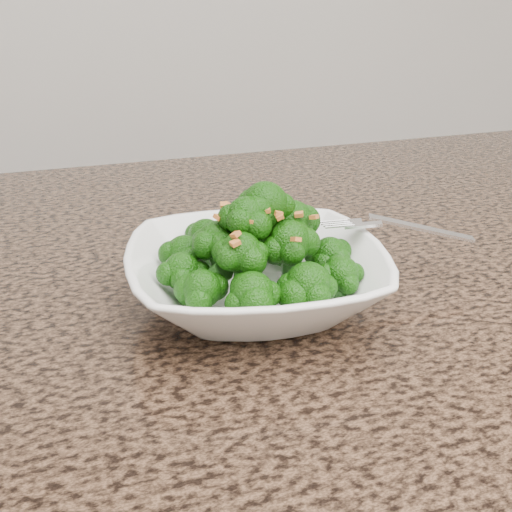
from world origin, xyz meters
name	(u,v)px	position (x,y,z in m)	size (l,w,h in m)	color
granite_counter	(302,289)	(0.00, 0.30, 0.89)	(1.64, 1.04, 0.03)	brown
bowl	(256,277)	(-0.07, 0.25, 0.93)	(0.24, 0.24, 0.06)	white
broccoli_pile	(256,209)	(-0.07, 0.25, 0.99)	(0.21, 0.21, 0.07)	#165409
garlic_topping	(256,164)	(-0.07, 0.25, 1.04)	(0.12, 0.12, 0.01)	orange
fork	(374,224)	(0.06, 0.26, 0.96)	(0.18, 0.03, 0.01)	silver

